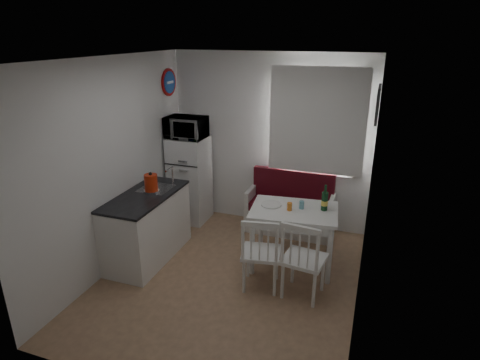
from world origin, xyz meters
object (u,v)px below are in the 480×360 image
object	(u,v)px
dining_table	(294,216)
microwave	(186,127)
fridge	(190,179)
bench	(290,212)
kitchen_counter	(148,226)
chair_left	(259,247)
kettle	(151,183)
wine_bottle	(325,198)
chair_right	(303,253)

from	to	relation	value
dining_table	microwave	world-z (taller)	microwave
dining_table	fridge	xyz separation A→B (m)	(-1.83, 0.82, -0.03)
bench	microwave	xyz separation A→B (m)	(-1.59, -0.16, 1.21)
kitchen_counter	chair_left	distance (m)	1.62
dining_table	kettle	bearing A→B (deg)	-175.73
chair_left	fridge	bearing A→B (deg)	126.59
bench	wine_bottle	xyz separation A→B (m)	(0.59, -0.83, 0.65)
kitchen_counter	chair_right	size ratio (longest dim) A/B	2.56
microwave	chair_right	bearing A→B (deg)	-34.66
kettle	kitchen_counter	bearing A→B (deg)	-118.46
dining_table	kitchen_counter	bearing A→B (deg)	-173.29
chair_left	fridge	world-z (taller)	fridge
kitchen_counter	fridge	xyz separation A→B (m)	(0.02, 1.24, 0.22)
microwave	wine_bottle	size ratio (longest dim) A/B	1.77
kitchen_counter	microwave	distance (m)	1.60
kitchen_counter	wine_bottle	world-z (taller)	kitchen_counter
chair_right	fridge	world-z (taller)	fridge
bench	kettle	bearing A→B (deg)	-141.01
bench	fridge	world-z (taller)	fridge
chair_right	kettle	xyz separation A→B (m)	(-2.05, 0.34, 0.44)
kitchen_counter	kettle	distance (m)	0.59
microwave	wine_bottle	xyz separation A→B (m)	(2.18, -0.67, -0.56)
kitchen_counter	microwave	bearing A→B (deg)	89.06
bench	fridge	bearing A→B (deg)	-176.05
bench	microwave	distance (m)	2.01
kettle	dining_table	bearing A→B (deg)	10.48
chair_right	wine_bottle	world-z (taller)	wine_bottle
wine_bottle	kitchen_counter	bearing A→B (deg)	-166.59
kitchen_counter	microwave	size ratio (longest dim) A/B	2.27
microwave	kettle	world-z (taller)	microwave
chair_right	microwave	world-z (taller)	microwave
dining_table	bench	bearing A→B (deg)	98.29
dining_table	chair_right	bearing A→B (deg)	-75.73
dining_table	kettle	size ratio (longest dim) A/B	4.22
dining_table	chair_left	bearing A→B (deg)	-116.80
bench	kettle	xyz separation A→B (m)	(-1.56, -1.26, 0.73)
kitchen_counter	fridge	bearing A→B (deg)	89.10
dining_table	chair_left	distance (m)	0.72
kitchen_counter	chair_right	distance (m)	2.12
kettle	wine_bottle	xyz separation A→B (m)	(2.15, 0.43, -0.08)
chair_right	kettle	size ratio (longest dim) A/B	1.93
kettle	microwave	bearing A→B (deg)	91.56
bench	chair_right	world-z (taller)	chair_right
kitchen_counter	dining_table	distance (m)	1.91
bench	chair_right	distance (m)	1.70
chair_right	kettle	bearing A→B (deg)	178.05
microwave	wine_bottle	bearing A→B (deg)	-17.07
fridge	bench	bearing A→B (deg)	3.95
dining_table	chair_left	xyz separation A→B (m)	(-0.25, -0.67, -0.13)
dining_table	fridge	world-z (taller)	fridge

